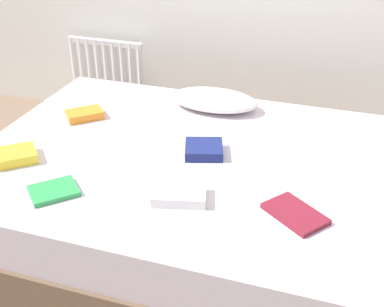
{
  "coord_description": "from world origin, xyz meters",
  "views": [
    {
      "loc": [
        0.65,
        -1.93,
        1.67
      ],
      "look_at": [
        0.0,
        0.05,
        0.48
      ],
      "focal_mm": 47.31,
      "sensor_mm": 36.0,
      "label": 1
    }
  ],
  "objects_px": {
    "textbook_orange": "(85,114)",
    "textbook_green": "(54,191)",
    "bed": "(189,200)",
    "textbook_yellow": "(15,156)",
    "textbook_white": "(179,195)",
    "pillow": "(214,100)",
    "textbook_navy": "(204,149)",
    "textbook_maroon": "(295,214)",
    "radiator": "(107,73)"
  },
  "relations": [
    {
      "from": "textbook_orange",
      "to": "textbook_green",
      "type": "height_order",
      "value": "textbook_orange"
    },
    {
      "from": "bed",
      "to": "textbook_yellow",
      "type": "bearing_deg",
      "value": -158.21
    },
    {
      "from": "textbook_white",
      "to": "textbook_green",
      "type": "relative_size",
      "value": 1.14
    },
    {
      "from": "pillow",
      "to": "textbook_navy",
      "type": "relative_size",
      "value": 2.8
    },
    {
      "from": "textbook_yellow",
      "to": "textbook_navy",
      "type": "distance_m",
      "value": 0.86
    },
    {
      "from": "textbook_green",
      "to": "bed",
      "type": "bearing_deg",
      "value": 2.72
    },
    {
      "from": "textbook_orange",
      "to": "textbook_maroon",
      "type": "xyz_separation_m",
      "value": [
        1.19,
        -0.52,
        -0.01
      ]
    },
    {
      "from": "textbook_navy",
      "to": "textbook_white",
      "type": "bearing_deg",
      "value": -105.32
    },
    {
      "from": "textbook_orange",
      "to": "pillow",
      "type": "bearing_deg",
      "value": -14.34
    },
    {
      "from": "textbook_white",
      "to": "textbook_green",
      "type": "height_order",
      "value": "textbook_white"
    },
    {
      "from": "radiator",
      "to": "pillow",
      "type": "relative_size",
      "value": 1.19
    },
    {
      "from": "radiator",
      "to": "textbook_green",
      "type": "bearing_deg",
      "value": -70.07
    },
    {
      "from": "bed",
      "to": "radiator",
      "type": "height_order",
      "value": "radiator"
    },
    {
      "from": "textbook_orange",
      "to": "textbook_maroon",
      "type": "distance_m",
      "value": 1.3
    },
    {
      "from": "textbook_yellow",
      "to": "textbook_orange",
      "type": "bearing_deg",
      "value": 39.51
    },
    {
      "from": "radiator",
      "to": "pillow",
      "type": "xyz_separation_m",
      "value": [
        1.0,
        -0.67,
        0.2
      ]
    },
    {
      "from": "pillow",
      "to": "bed",
      "type": "bearing_deg",
      "value": -86.41
    },
    {
      "from": "textbook_green",
      "to": "textbook_maroon",
      "type": "bearing_deg",
      "value": -36.18
    },
    {
      "from": "pillow",
      "to": "textbook_white",
      "type": "height_order",
      "value": "pillow"
    },
    {
      "from": "radiator",
      "to": "textbook_white",
      "type": "relative_size",
      "value": 2.67
    },
    {
      "from": "bed",
      "to": "textbook_orange",
      "type": "height_order",
      "value": "textbook_orange"
    },
    {
      "from": "textbook_orange",
      "to": "textbook_maroon",
      "type": "relative_size",
      "value": 0.8
    },
    {
      "from": "textbook_white",
      "to": "textbook_navy",
      "type": "relative_size",
      "value": 1.25
    },
    {
      "from": "textbook_navy",
      "to": "textbook_maroon",
      "type": "xyz_separation_m",
      "value": [
        0.47,
        -0.35,
        -0.01
      ]
    },
    {
      "from": "pillow",
      "to": "textbook_green",
      "type": "bearing_deg",
      "value": -111.31
    },
    {
      "from": "pillow",
      "to": "textbook_yellow",
      "type": "distance_m",
      "value": 1.08
    },
    {
      "from": "radiator",
      "to": "textbook_green",
      "type": "relative_size",
      "value": 3.05
    },
    {
      "from": "bed",
      "to": "pillow",
      "type": "relative_size",
      "value": 4.14
    },
    {
      "from": "radiator",
      "to": "textbook_green",
      "type": "distance_m",
      "value": 1.79
    },
    {
      "from": "radiator",
      "to": "textbook_orange",
      "type": "relative_size",
      "value": 3.07
    },
    {
      "from": "pillow",
      "to": "textbook_maroon",
      "type": "relative_size",
      "value": 2.07
    },
    {
      "from": "textbook_orange",
      "to": "textbook_maroon",
      "type": "height_order",
      "value": "textbook_orange"
    },
    {
      "from": "textbook_green",
      "to": "textbook_maroon",
      "type": "distance_m",
      "value": 0.97
    },
    {
      "from": "textbook_yellow",
      "to": "pillow",
      "type": "bearing_deg",
      "value": 8.76
    },
    {
      "from": "textbook_green",
      "to": "textbook_navy",
      "type": "relative_size",
      "value": 1.09
    },
    {
      "from": "bed",
      "to": "textbook_navy",
      "type": "xyz_separation_m",
      "value": [
        0.06,
        0.03,
        0.28
      ]
    },
    {
      "from": "bed",
      "to": "pillow",
      "type": "xyz_separation_m",
      "value": [
        -0.03,
        0.53,
        0.3
      ]
    },
    {
      "from": "textbook_yellow",
      "to": "textbook_green",
      "type": "relative_size",
      "value": 0.99
    },
    {
      "from": "textbook_navy",
      "to": "textbook_orange",
      "type": "bearing_deg",
      "value": 149.17
    },
    {
      "from": "textbook_white",
      "to": "textbook_navy",
      "type": "xyz_separation_m",
      "value": [
        -0.01,
        0.38,
        0.0
      ]
    },
    {
      "from": "textbook_yellow",
      "to": "textbook_green",
      "type": "distance_m",
      "value": 0.36
    },
    {
      "from": "pillow",
      "to": "textbook_white",
      "type": "xyz_separation_m",
      "value": [
        0.11,
        -0.88,
        -0.03
      ]
    },
    {
      "from": "textbook_green",
      "to": "textbook_white",
      "type": "bearing_deg",
      "value": -31.75
    },
    {
      "from": "pillow",
      "to": "textbook_maroon",
      "type": "xyz_separation_m",
      "value": [
        0.57,
        -0.85,
        -0.04
      ]
    },
    {
      "from": "pillow",
      "to": "textbook_yellow",
      "type": "xyz_separation_m",
      "value": [
        -0.7,
        -0.83,
        -0.03
      ]
    },
    {
      "from": "pillow",
      "to": "radiator",
      "type": "bearing_deg",
      "value": 146.27
    },
    {
      "from": "radiator",
      "to": "textbook_green",
      "type": "xyz_separation_m",
      "value": [
        0.61,
        -1.67,
        0.16
      ]
    },
    {
      "from": "pillow",
      "to": "textbook_green",
      "type": "height_order",
      "value": "pillow"
    },
    {
      "from": "bed",
      "to": "textbook_green",
      "type": "xyz_separation_m",
      "value": [
        -0.43,
        -0.47,
        0.26
      ]
    },
    {
      "from": "pillow",
      "to": "textbook_yellow",
      "type": "relative_size",
      "value": 2.6
    }
  ]
}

